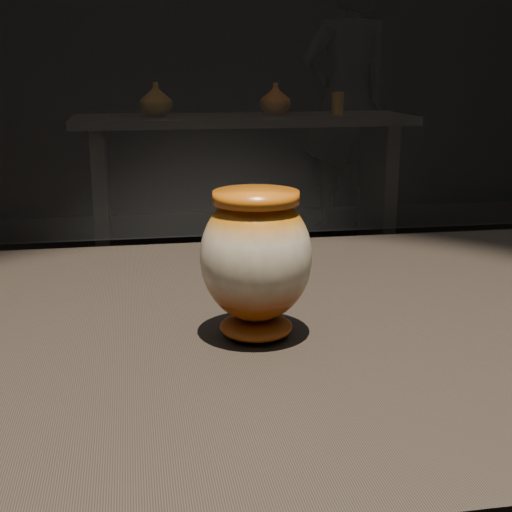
# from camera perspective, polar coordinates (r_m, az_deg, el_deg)

# --- Properties ---
(main_vase) EXTENTS (0.16, 0.16, 0.17)m
(main_vase) POSITION_cam_1_polar(r_m,az_deg,el_deg) (0.79, 0.00, -0.21)
(main_vase) COLOR #7E340B
(main_vase) RESTS_ON display_plinth
(back_shelf) EXTENTS (2.00, 0.60, 0.90)m
(back_shelf) POSITION_cam_1_polar(r_m,az_deg,el_deg) (4.33, -0.98, 7.68)
(back_shelf) COLOR black
(back_shelf) RESTS_ON ground
(back_vase_left) EXTENTS (0.24, 0.24, 0.19)m
(back_vase_left) POSITION_cam_1_polar(r_m,az_deg,el_deg) (4.22, -8.00, 12.28)
(back_vase_left) COLOR #915A15
(back_vase_left) RESTS_ON back_shelf
(back_vase_mid) EXTENTS (0.23, 0.23, 0.19)m
(back_vase_mid) POSITION_cam_1_polar(r_m,az_deg,el_deg) (4.34, 1.57, 12.45)
(back_vase_mid) COLOR #7E340B
(back_vase_mid) RESTS_ON back_shelf
(back_vase_right) EXTENTS (0.07, 0.07, 0.13)m
(back_vase_right) POSITION_cam_1_polar(r_m,az_deg,el_deg) (4.37, 6.54, 12.02)
(back_vase_right) COLOR #915A15
(back_vase_right) RESTS_ON back_shelf
(visitor) EXTENTS (0.73, 0.53, 1.86)m
(visitor) POSITION_cam_1_polar(r_m,az_deg,el_deg) (5.19, 7.27, 12.10)
(visitor) COLOR black
(visitor) RESTS_ON ground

